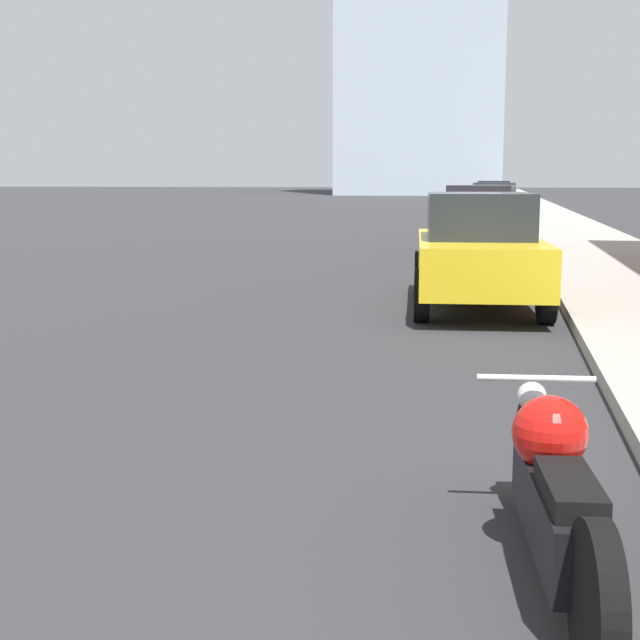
{
  "coord_description": "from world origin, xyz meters",
  "views": [
    {
      "loc": [
        3.18,
        0.35,
        1.83
      ],
      "look_at": [
        1.82,
        7.34,
        0.7
      ],
      "focal_mm": 50.0,
      "sensor_mm": 36.0,
      "label": 1
    }
  ],
  "objects_px": {
    "parked_car_white": "(493,205)",
    "parked_car_black": "(493,199)",
    "parked_car_yellow": "(478,250)",
    "parked_car_red": "(481,218)",
    "motorcycle": "(555,493)"
  },
  "relations": [
    {
      "from": "parked_car_yellow",
      "to": "parked_car_red",
      "type": "distance_m",
      "value": 10.85
    },
    {
      "from": "motorcycle",
      "to": "parked_car_black",
      "type": "relative_size",
      "value": 0.57
    },
    {
      "from": "motorcycle",
      "to": "parked_car_red",
      "type": "distance_m",
      "value": 19.65
    },
    {
      "from": "parked_car_red",
      "to": "parked_car_yellow",
      "type": "bearing_deg",
      "value": -85.07
    },
    {
      "from": "motorcycle",
      "to": "parked_car_yellow",
      "type": "relative_size",
      "value": 0.52
    },
    {
      "from": "parked_car_yellow",
      "to": "parked_car_black",
      "type": "distance_m",
      "value": 32.14
    },
    {
      "from": "parked_car_white",
      "to": "parked_car_red",
      "type": "bearing_deg",
      "value": -94.03
    },
    {
      "from": "parked_car_red",
      "to": "parked_car_black",
      "type": "bearing_deg",
      "value": 93.76
    },
    {
      "from": "parked_car_yellow",
      "to": "parked_car_white",
      "type": "bearing_deg",
      "value": 84.71
    },
    {
      "from": "parked_car_black",
      "to": "parked_car_yellow",
      "type": "bearing_deg",
      "value": -92.82
    },
    {
      "from": "parked_car_yellow",
      "to": "parked_car_red",
      "type": "relative_size",
      "value": 0.96
    },
    {
      "from": "motorcycle",
      "to": "parked_car_red",
      "type": "height_order",
      "value": "parked_car_red"
    },
    {
      "from": "motorcycle",
      "to": "parked_car_yellow",
      "type": "height_order",
      "value": "parked_car_yellow"
    },
    {
      "from": "parked_car_black",
      "to": "motorcycle",
      "type": "bearing_deg",
      "value": -92.03
    },
    {
      "from": "parked_car_white",
      "to": "parked_car_black",
      "type": "distance_m",
      "value": 10.87
    }
  ]
}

